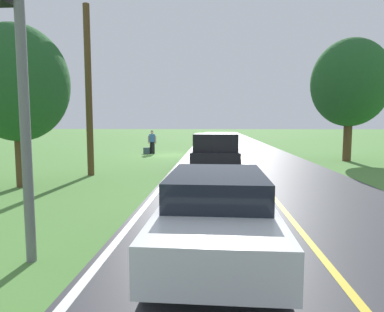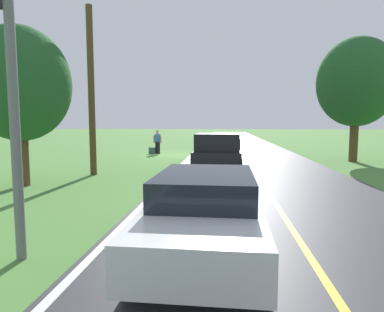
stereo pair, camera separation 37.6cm
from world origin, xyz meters
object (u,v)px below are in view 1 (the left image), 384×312
hitchhiker_walking (152,141)px  traffic_light_mast (12,41)px  tree_verge_side (17,84)px  pickup_truck_passing (216,151)px  sedan_ahead_same_lane (217,211)px  tree_far_side_near (350,83)px  suitcase_carried (147,151)px  utility_pole_roadside (89,92)px

hitchhiker_walking → traffic_light_mast: 19.41m
tree_verge_side → pickup_truck_passing: bearing=-150.3°
sedan_ahead_same_lane → tree_far_side_near: bearing=-118.3°
sedan_ahead_same_lane → suitcase_carried: bearing=-75.0°
tree_far_side_near → tree_verge_side: tree_far_side_near is taller
sedan_ahead_same_lane → utility_pole_roadside: (5.40, -8.45, 2.86)m
suitcase_carried → tree_far_side_near: size_ratio=0.07×
suitcase_carried → tree_verge_side: (1.90, 12.90, 3.40)m
traffic_light_mast → sedan_ahead_same_lane: traffic_light_mast is taller
utility_pole_roadside → traffic_light_mast: bearing=103.7°
hitchhiker_walking → suitcase_carried: (0.42, 0.09, -0.74)m
suitcase_carried → utility_pole_roadside: (0.41, 10.14, 3.38)m
hitchhiker_walking → utility_pole_roadside: utility_pole_roadside is taller
tree_far_side_near → utility_pole_roadside: (13.35, 6.32, -1.00)m
hitchhiker_walking → pickup_truck_passing: (-4.65, 9.00, -0.01)m
suitcase_carried → utility_pole_roadside: utility_pole_roadside is taller
suitcase_carried → sedan_ahead_same_lane: (-4.99, 18.59, 0.52)m
tree_verge_side → utility_pole_roadside: bearing=-118.4°
pickup_truck_passing → traffic_light_mast: size_ratio=1.05×
pickup_truck_passing → sedan_ahead_same_lane: pickup_truck_passing is taller
sedan_ahead_same_lane → tree_verge_side: 9.39m
pickup_truck_passing → tree_verge_side: (6.97, 3.98, 2.67)m
hitchhiker_walking → pickup_truck_passing: pickup_truck_passing is taller
pickup_truck_passing → tree_far_side_near: tree_far_side_near is taller
utility_pole_roadside → hitchhiker_walking: bearing=-94.7°
suitcase_carried → pickup_truck_passing: bearing=28.8°
pickup_truck_passing → tree_verge_side: size_ratio=0.96×
pickup_truck_passing → sedan_ahead_same_lane: 9.67m
hitchhiker_walking → tree_far_side_near: size_ratio=0.24×
suitcase_carried → traffic_light_mast: size_ratio=0.09×
pickup_truck_passing → traffic_light_mast: bearing=72.1°
sedan_ahead_same_lane → utility_pole_roadside: size_ratio=0.61×
suitcase_carried → traffic_light_mast: traffic_light_mast is taller
traffic_light_mast → sedan_ahead_same_lane: (-3.21, -0.52, -2.80)m
utility_pole_roadside → tree_verge_side: 3.13m
pickup_truck_passing → traffic_light_mast: traffic_light_mast is taller
suitcase_carried → utility_pole_roadside: bearing=-3.1°
pickup_truck_passing → tree_far_side_near: bearing=-147.1°
sedan_ahead_same_lane → traffic_light_mast: bearing=9.2°
pickup_truck_passing → tree_verge_side: tree_verge_side is taller
hitchhiker_walking → tree_verge_side: (2.32, 12.98, 2.66)m
suitcase_carried → pickup_truck_passing: pickup_truck_passing is taller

